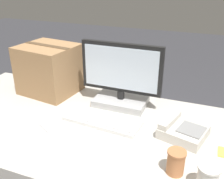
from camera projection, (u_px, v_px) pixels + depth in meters
office_desk at (81, 174)px, 1.61m from camera, size 1.80×0.90×0.76m
monitor at (121, 81)px, 1.56m from camera, size 0.49×0.21×0.39m
keyboard at (102, 120)px, 1.43m from camera, size 0.43×0.19×0.03m
desk_phone at (182, 131)px, 1.31m from camera, size 0.25×0.24×0.08m
paper_cup_left at (176, 162)px, 1.06m from camera, size 0.08×0.08×0.11m
paper_cup_right at (208, 178)px, 0.98m from camera, size 0.08×0.08×0.11m
spoon at (47, 131)px, 1.35m from camera, size 0.14×0.09×0.00m
cardboard_box at (49, 69)px, 1.73m from camera, size 0.39×0.36×0.32m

